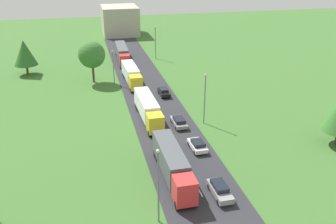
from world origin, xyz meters
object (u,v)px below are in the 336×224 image
object	(u,v)px
car_lead	(220,190)
tree_maple	(25,53)
car_third	(179,122)
lamppost_lead	(158,183)
car_fourth	(164,92)
truck_third	(131,74)
distant_building	(120,20)
lamppost_second	(205,96)
car_second	(198,145)
tree_pine	(92,55)
lamppost_third	(113,65)
lamppost_fourth	(155,41)
truck_second	(148,108)
truck_fourth	(122,53)
truck_lead	(173,163)

from	to	relation	value
car_lead	tree_maple	size ratio (longest dim) A/B	0.57
car_third	lamppost_lead	world-z (taller)	lamppost_lead
car_third	car_fourth	size ratio (longest dim) A/B	1.07
truck_third	distant_building	world-z (taller)	distant_building
lamppost_second	tree_maple	xyz separation A→B (m)	(-31.36, 34.37, 0.33)
lamppost_second	car_second	bearing A→B (deg)	-113.68
distant_building	car_fourth	bearing A→B (deg)	-88.36
tree_pine	car_third	bearing A→B (deg)	-64.16
lamppost_second	lamppost_third	world-z (taller)	lamppost_second
lamppost_second	lamppost_fourth	world-z (taller)	lamppost_second
lamppost_third	distant_building	size ratio (longest dim) A/B	0.54
lamppost_fourth	tree_maple	xyz separation A→B (m)	(-31.49, -6.90, 0.35)
lamppost_second	tree_maple	distance (m)	46.52
lamppost_lead	lamppost_fourth	distance (m)	64.74
truck_second	tree_maple	world-z (taller)	tree_maple
truck_second	car_fourth	size ratio (longest dim) A/B	3.08
truck_second	car_second	distance (m)	12.84
truck_fourth	car_fourth	xyz separation A→B (m)	(5.01, -26.96, -1.36)
truck_second	tree_pine	distance (m)	23.89
lamppost_third	car_lead	bearing A→B (deg)	-79.23
car_third	lamppost_second	distance (m)	5.86
lamppost_lead	tree_maple	xyz separation A→B (m)	(-19.09, 56.64, 0.25)
truck_second	lamppost_second	world-z (taller)	lamppost_second
tree_maple	tree_pine	xyz separation A→B (m)	(14.62, -8.93, 1.00)
car_third	lamppost_second	size ratio (longest dim) A/B	0.53
lamppost_third	tree_pine	size ratio (longest dim) A/B	0.83
car_second	car_fourth	world-z (taller)	car_second
car_lead	distant_building	world-z (taller)	distant_building
truck_third	car_lead	xyz separation A→B (m)	(4.42, -42.15, -1.24)
truck_third	lamppost_second	xyz separation A→B (m)	(8.84, -22.65, 2.66)
truck_second	lamppost_third	distance (m)	20.25
car_lead	distant_building	distance (m)	94.12
car_lead	lamppost_fourth	xyz separation A→B (m)	(4.56, 60.77, 3.88)
car_lead	tree_pine	size ratio (longest dim) A/B	0.51
truck_third	car_lead	bearing A→B (deg)	-84.02
truck_second	car_third	xyz separation A→B (m)	(4.44, -3.48, -1.34)
truck_lead	tree_pine	size ratio (longest dim) A/B	1.47
lamppost_second	lamppost_third	xyz separation A→B (m)	(-12.52, 23.06, -0.58)
truck_second	lamppost_third	world-z (taller)	lamppost_third
lamppost_third	tree_maple	world-z (taller)	tree_maple
car_third	lamppost_third	world-z (taller)	lamppost_third
lamppost_lead	lamppost_fourth	bearing A→B (deg)	78.96
lamppost_second	lamppost_third	bearing A→B (deg)	118.50
lamppost_second	tree_pine	xyz separation A→B (m)	(-16.74, 25.43, 1.33)
truck_second	car_fourth	world-z (taller)	truck_second
car_lead	lamppost_fourth	world-z (taller)	lamppost_fourth
truck_lead	truck_second	distance (m)	17.98
car_second	truck_third	bearing A→B (deg)	99.36
truck_third	truck_fourth	distance (m)	18.20
truck_lead	car_third	distance (m)	15.27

